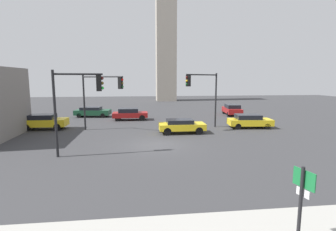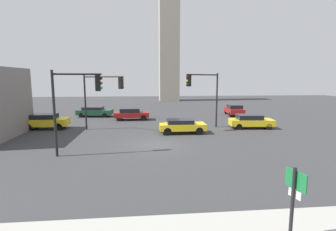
% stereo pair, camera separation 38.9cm
% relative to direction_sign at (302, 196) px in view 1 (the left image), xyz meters
% --- Properties ---
extents(ground_plane, '(105.17, 105.17, 0.00)m').
position_rel_direction_sign_xyz_m(ground_plane, '(-3.28, 11.86, -1.56)').
color(ground_plane, '#38383A').
extents(direction_sign, '(0.21, 0.73, 2.27)m').
position_rel_direction_sign_xyz_m(direction_sign, '(0.00, 0.00, 0.00)').
color(direction_sign, black).
rests_on(direction_sign, ground_plane).
extents(traffic_light_0, '(3.91, 2.53, 5.30)m').
position_rel_direction_sign_xyz_m(traffic_light_0, '(-7.86, 17.10, 2.26)').
color(traffic_light_0, black).
rests_on(traffic_light_0, ground_plane).
extents(traffic_light_1, '(3.56, 2.41, 5.38)m').
position_rel_direction_sign_xyz_m(traffic_light_1, '(1.53, 17.22, 2.36)').
color(traffic_light_1, black).
rests_on(traffic_light_1, ground_plane).
extents(traffic_light_2, '(2.99, 0.62, 5.36)m').
position_rel_direction_sign_xyz_m(traffic_light_2, '(-8.29, 9.87, 2.23)').
color(traffic_light_2, black).
rests_on(traffic_light_2, ground_plane).
extents(car_0, '(4.31, 2.21, 1.34)m').
position_rel_direction_sign_xyz_m(car_0, '(6.32, 17.38, -0.85)').
color(car_0, yellow).
rests_on(car_0, ground_plane).
extents(car_1, '(4.10, 1.84, 1.46)m').
position_rel_direction_sign_xyz_m(car_1, '(-13.58, 18.90, -0.78)').
color(car_1, yellow).
rests_on(car_1, ground_plane).
extents(car_2, '(4.55, 2.39, 1.28)m').
position_rel_direction_sign_xyz_m(car_2, '(-10.44, 26.69, -0.87)').
color(car_2, '#19472D').
rests_on(car_2, ground_plane).
extents(car_3, '(4.09, 1.78, 1.25)m').
position_rel_direction_sign_xyz_m(car_3, '(-0.78, 15.68, -0.87)').
color(car_3, yellow).
rests_on(car_3, ground_plane).
extents(car_4, '(4.05, 1.79, 1.39)m').
position_rel_direction_sign_xyz_m(car_4, '(-5.61, 23.60, -0.81)').
color(car_4, maroon).
rests_on(car_4, ground_plane).
extents(car_5, '(2.29, 4.35, 1.45)m').
position_rel_direction_sign_xyz_m(car_5, '(7.87, 26.23, -0.80)').
color(car_5, maroon).
rests_on(car_5, ground_plane).
extents(skyline_tower, '(4.21, 4.21, 25.12)m').
position_rel_direction_sign_xyz_m(skyline_tower, '(1.48, 49.96, 11.00)').
color(skyline_tower, '#A89E8E').
rests_on(skyline_tower, ground_plane).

